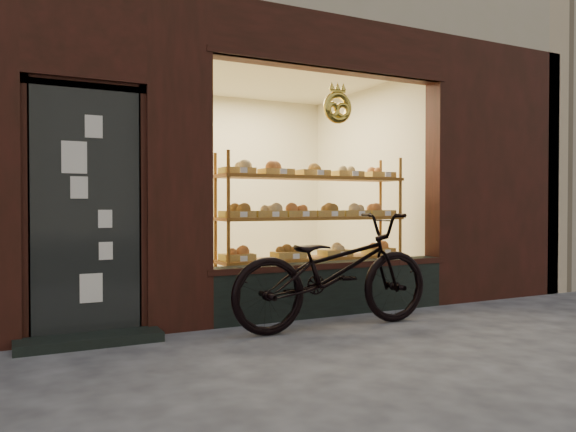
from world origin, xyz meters
TOP-DOWN VIEW (x-y plane):
  - ground at (0.00, 0.00)m, footprint 90.00×90.00m
  - display_shelf at (0.45, 2.55)m, footprint 2.20×0.45m
  - bicycle at (0.12, 1.54)m, footprint 2.05×0.74m

SIDE VIEW (x-z plane):
  - ground at x=0.00m, z-range 0.00..0.00m
  - bicycle at x=0.12m, z-range 0.00..1.07m
  - display_shelf at x=0.45m, z-range 0.04..1.74m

